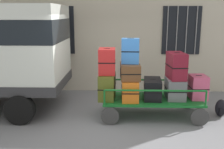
% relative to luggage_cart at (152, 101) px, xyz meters
% --- Properties ---
extents(ground_plane, '(40.00, 40.00, 0.00)m').
position_rel_luggage_cart_xyz_m(ground_plane, '(-1.07, -0.37, -0.39)').
color(ground_plane, slate).
extents(building_wall, '(12.00, 0.38, 5.00)m').
position_rel_luggage_cart_xyz_m(building_wall, '(-1.07, 2.36, 2.11)').
color(building_wall, '#BCB29E').
rests_on(building_wall, ground).
extents(luggage_cart, '(2.48, 1.18, 0.47)m').
position_rel_luggage_cart_xyz_m(luggage_cart, '(0.00, 0.00, 0.00)').
color(luggage_cart, '#146023').
rests_on(luggage_cart, ground).
extents(cart_railing, '(2.36, 1.04, 0.37)m').
position_rel_luggage_cart_xyz_m(cart_railing, '(-0.00, -0.00, 0.39)').
color(cart_railing, '#146023').
rests_on(cart_railing, luggage_cart).
extents(suitcase_left_bottom, '(0.42, 0.71, 0.63)m').
position_rel_luggage_cart_xyz_m(suitcase_left_bottom, '(-1.12, -0.04, 0.39)').
color(suitcase_left_bottom, '#4C5119').
rests_on(suitcase_left_bottom, luggage_cart).
extents(suitcase_left_middle, '(0.41, 0.54, 0.62)m').
position_rel_luggage_cart_xyz_m(suitcase_left_middle, '(-1.12, -0.02, 1.02)').
color(suitcase_left_middle, '#B21E1E').
rests_on(suitcase_left_middle, suitcase_left_bottom).
extents(suitcase_midleft_bottom, '(0.41, 0.89, 0.50)m').
position_rel_luggage_cart_xyz_m(suitcase_midleft_bottom, '(-0.56, -0.01, 0.33)').
color(suitcase_midleft_bottom, orange).
rests_on(suitcase_midleft_bottom, luggage_cart).
extents(suitcase_midleft_middle, '(0.49, 0.71, 0.38)m').
position_rel_luggage_cart_xyz_m(suitcase_midleft_middle, '(-0.56, -0.02, 0.77)').
color(suitcase_midleft_middle, brown).
rests_on(suitcase_midleft_middle, suitcase_midleft_bottom).
extents(suitcase_midleft_top, '(0.44, 0.29, 0.61)m').
position_rel_luggage_cart_xyz_m(suitcase_midleft_top, '(-0.56, -0.03, 1.27)').
color(suitcase_midleft_top, '#3372C6').
rests_on(suitcase_midleft_top, suitcase_midleft_middle).
extents(suitcase_center_bottom, '(0.47, 0.75, 0.49)m').
position_rel_luggage_cart_xyz_m(suitcase_center_bottom, '(-0.00, 0.01, 0.33)').
color(suitcase_center_bottom, black).
rests_on(suitcase_center_bottom, luggage_cart).
extents(suitcase_midright_bottom, '(0.45, 0.70, 0.50)m').
position_rel_luggage_cart_xyz_m(suitcase_midright_bottom, '(0.56, 0.04, 0.33)').
color(suitcase_midright_bottom, slate).
rests_on(suitcase_midright_bottom, luggage_cart).
extents(suitcase_midright_middle, '(0.43, 0.70, 0.64)m').
position_rel_luggage_cart_xyz_m(suitcase_midright_middle, '(0.56, 0.03, 0.90)').
color(suitcase_midright_middle, maroon).
rests_on(suitcase_midright_middle, suitcase_midright_bottom).
extents(suitcase_right_bottom, '(0.42, 0.50, 0.59)m').
position_rel_luggage_cart_xyz_m(suitcase_right_bottom, '(1.12, 0.03, 0.37)').
color(suitcase_right_bottom, '#CC4C72').
rests_on(suitcase_right_bottom, luggage_cart).
extents(backpack, '(0.27, 0.22, 0.44)m').
position_rel_luggage_cart_xyz_m(backpack, '(1.72, 0.04, -0.17)').
color(backpack, black).
rests_on(backpack, ground).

